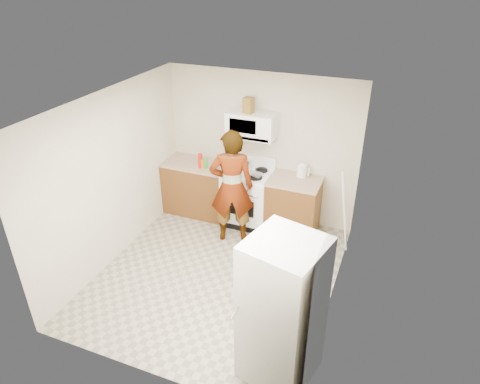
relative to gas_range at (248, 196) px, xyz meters
The scene contains 20 objects.
floor 1.56m from the gas_range, 86.14° to the right, with size 3.60×3.60×0.00m, color gray.
back_wall 0.83m from the gas_range, 72.00° to the left, with size 3.20×0.02×2.50m, color beige.
right_wall 2.37m from the gas_range, 41.25° to the right, with size 0.02×3.60×2.50m, color beige.
cabinet_left 0.94m from the gas_range, behind, with size 1.12×0.62×0.90m, color brown.
counter_left 1.03m from the gas_range, behind, with size 1.14×0.64×0.04m, color #9E836B.
cabinet_right 0.78m from the gas_range, ahead, with size 0.80×0.62×0.90m, color brown.
counter_right 0.89m from the gas_range, ahead, with size 0.82×0.64×0.04m, color #9E836B.
gas_range is the anchor object (origin of this frame).
microwave 1.22m from the gas_range, 90.00° to the left, with size 0.76×0.38×0.40m, color white.
person 0.71m from the gas_range, 95.88° to the right, with size 0.67×0.44×1.85m, color tan.
fridge 3.07m from the gas_range, 62.91° to the right, with size 0.70×0.70×1.70m, color silver.
kettle 1.02m from the gas_range, 12.35° to the left, with size 0.16×0.16×0.19m, color white.
jug 1.54m from the gas_range, 113.73° to the left, with size 0.14×0.14×0.24m, color brown.
saucepan 0.57m from the gas_range, 127.90° to the left, with size 0.20×0.20×0.11m, color silver.
tray 0.49m from the gas_range, 27.91° to the right, with size 0.25×0.16×0.05m, color silver.
bottle_spray 0.99m from the gas_range, behind, with size 0.07×0.07×0.25m, color red.
bottle_hot_sauce 0.93m from the gas_range, 169.72° to the right, with size 0.05×0.05×0.16m, color #D05C17.
bottle_green_cap 0.90m from the gas_range, behind, with size 0.06×0.06×0.18m, color green.
pot_lid 0.69m from the gas_range, 167.78° to the right, with size 0.24×0.24×0.01m, color white.
broom 1.69m from the gas_range, 12.00° to the right, with size 0.03×0.03×1.43m, color white.
Camera 1 is at (2.07, -4.37, 3.98)m, focal length 32.00 mm.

